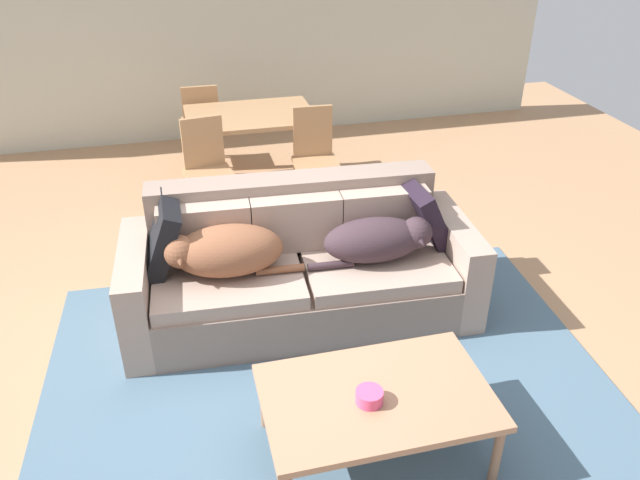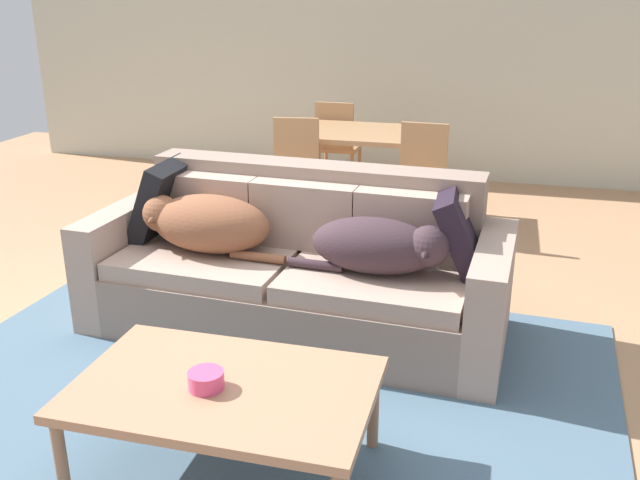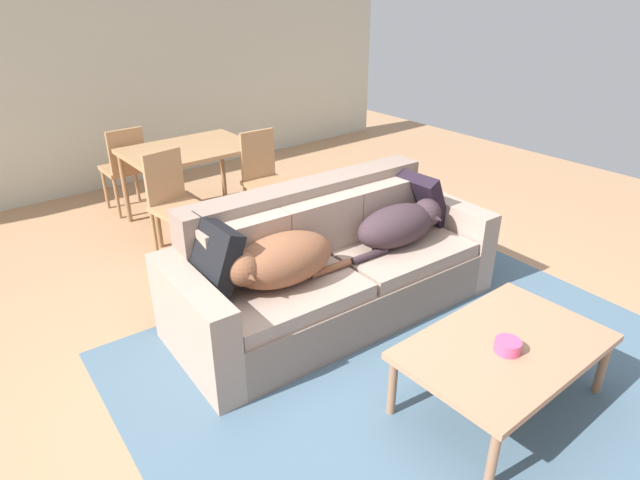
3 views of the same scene
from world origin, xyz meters
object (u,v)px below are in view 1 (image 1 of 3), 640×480
Objects in this scene: coffee_table at (377,400)px; dining_chair_near_left at (207,166)px; throw_pillow_by_right_arm at (424,213)px; throw_pillow_by_left_arm at (162,236)px; dining_chair_near_right at (315,154)px; bowl_on_coffee_table at (369,396)px; dining_table at (250,121)px; dog_on_left_cushion at (224,251)px; dog_on_right_cushion at (379,239)px; dining_chair_far_left at (201,121)px; couch at (299,268)px.

coffee_table is 1.27× the size of dining_chair_near_left.
dining_chair_near_left is at bearing 132.39° from throw_pillow_by_right_arm.
throw_pillow_by_left_arm is 2.05m from dining_chair_near_right.
dining_chair_near_right is (0.39, 2.98, 0.12)m from coffee_table.
dining_table is at bearing 90.83° from bowl_on_coffee_table.
dog_on_right_cushion is (1.03, -0.08, -0.01)m from dog_on_left_cushion.
bowl_on_coffee_table is (-0.06, -0.04, 0.08)m from coffee_table.
throw_pillow_by_left_arm is 1.81m from bowl_on_coffee_table.
dining_chair_near_right is (1.40, 1.49, -0.17)m from throw_pillow_by_left_arm.
dog_on_right_cushion is 0.44m from throw_pillow_by_right_arm.
dining_chair_far_left reaches higher than dog_on_left_cushion.
throw_pillow_by_right_arm is 3.06m from dining_chair_far_left.
couch is 5.45× the size of throw_pillow_by_right_arm.
throw_pillow_by_right_arm reaches higher than bowl_on_coffee_table.
dining_chair_near_left is at bearing 101.38° from coffee_table.
dining_chair_far_left is (-0.54, 4.13, 0.12)m from coffee_table.
dog_on_right_cushion is at bearing -11.70° from throw_pillow_by_left_arm.
throw_pillow_by_right_arm is (1.43, 0.11, 0.03)m from dog_on_left_cushion.
couch is at bearing -89.90° from dining_table.
dog_on_left_cushion is at bearing 113.28° from bowl_on_coffee_table.
throw_pillow_by_left_arm is 0.51× the size of dining_chair_near_right.
dining_table is at bearing 91.74° from coffee_table.
dining_chair_near_left is 1.01× the size of dining_chair_near_right.
dining_chair_far_left is at bearing 91.47° from dog_on_left_cushion.
dog_on_right_cushion is 1.33m from bowl_on_coffee_table.
bowl_on_coffee_table is (0.95, -1.53, -0.21)m from throw_pillow_by_left_arm.
dog_on_left_cushion is 1.43m from throw_pillow_by_right_arm.
coffee_table is (-0.80, -1.39, -0.27)m from throw_pillow_by_right_arm.
dog_on_left_cushion is 0.95× the size of dining_chair_near_left.
throw_pillow_by_right_arm is at bearing -55.60° from dining_chair_near_left.
dog_on_right_cushion is 0.73× the size of coffee_table.
throw_pillow_by_right_arm is at bearing 7.69° from dog_on_left_cushion.
dog_on_right_cushion is (0.51, -0.19, 0.27)m from couch.
dining_chair_far_left is (0.47, 2.64, -0.17)m from throw_pillow_by_left_arm.
dining_chair_near_right reaches higher than coffee_table.
dog_on_right_cushion is at bearing 69.56° from bowl_on_coffee_table.
dog_on_right_cushion is at bearing -67.92° from dining_chair_near_left.
dog_on_right_cushion is 0.95× the size of dining_chair_far_left.
bowl_on_coffee_table is at bearing -107.24° from dog_on_right_cushion.
coffee_table is 3.01m from dining_chair_near_right.
bowl_on_coffee_table is at bearing -63.53° from dog_on_left_cushion.
dog_on_left_cushion is 0.75× the size of coffee_table.
dining_chair_far_left is at bearing 96.57° from bowl_on_coffee_table.
dining_table is at bearing 113.11° from throw_pillow_by_right_arm.
dog_on_right_cushion is at bearing 71.26° from coffee_table.
dog_on_left_cushion is at bearing -175.50° from throw_pillow_by_right_arm.
dog_on_right_cushion is at bearing -77.55° from dining_table.
couch is at bearing -80.41° from dining_chair_near_left.
throw_pillow_by_left_arm reaches higher than dining_chair_far_left.
couch is at bearing 15.32° from dog_on_left_cushion.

